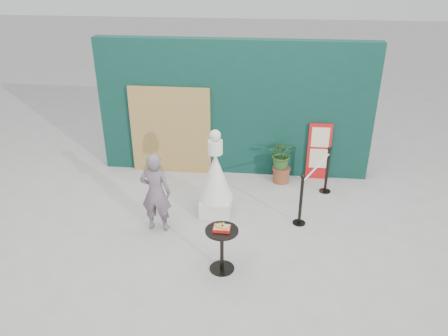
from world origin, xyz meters
The scene contains 10 objects.
ground centered at (0.00, 0.00, 0.00)m, with size 60.00×60.00×0.00m, color #ADAAA5.
back_wall centered at (0.00, 3.15, 1.50)m, with size 6.00×0.30×3.00m, color #0B332B.
bamboo_fence centered at (-1.40, 2.94, 1.00)m, with size 1.80×0.08×2.00m, color tan.
woman centered at (-1.15, 0.58, 0.75)m, with size 0.55×0.36×1.51m, color slate.
menu_board centered at (1.90, 2.95, 0.65)m, with size 0.50×0.07×1.30m.
statue centered at (-0.16, 1.24, 0.71)m, with size 0.68×0.68×1.73m.
cafe_table centered at (0.15, -0.44, 0.50)m, with size 0.52×0.52×0.75m.
food_basket centered at (0.15, -0.44, 0.79)m, with size 0.26×0.19×0.11m.
planter centered at (1.10, 2.68, 0.58)m, with size 0.59×0.51×1.00m.
stanchion_barrier centered at (1.74, 1.69, 0.49)m, with size 0.84×1.54×1.03m.
Camera 1 is at (0.81, -5.99, 4.55)m, focal length 35.00 mm.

